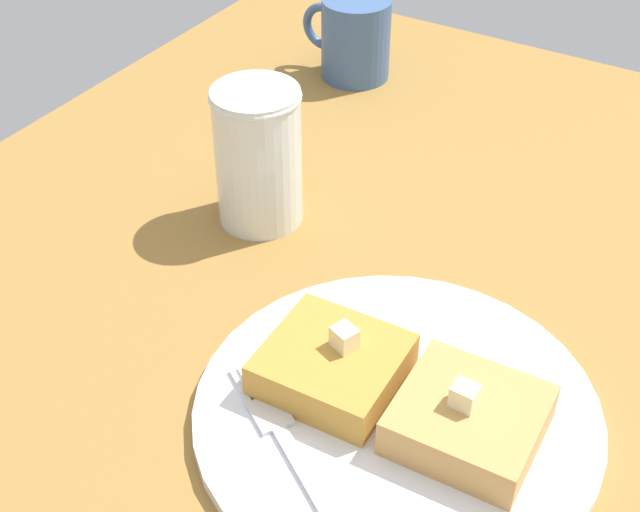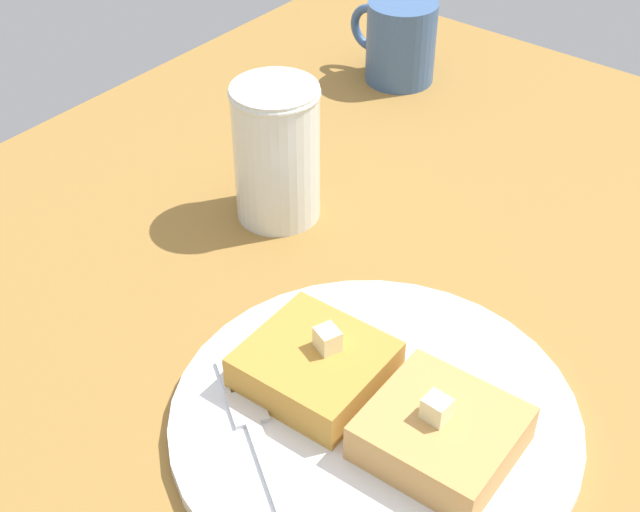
# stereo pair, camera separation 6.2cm
# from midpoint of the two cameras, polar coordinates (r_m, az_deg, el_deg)

# --- Properties ---
(table_surface) EXTENTS (1.05, 1.05, 0.02)m
(table_surface) POSITION_cam_midpoint_polar(r_m,az_deg,el_deg) (0.59, 7.93, -11.03)
(table_surface) COLOR olive
(table_surface) RESTS_ON ground
(plate) EXTENTS (0.26, 0.26, 0.01)m
(plate) POSITION_cam_midpoint_polar(r_m,az_deg,el_deg) (0.57, 1.79, -10.08)
(plate) COLOR white
(plate) RESTS_ON table_surface
(toast_slice_left) EXTENTS (0.09, 0.08, 0.03)m
(toast_slice_left) POSITION_cam_midpoint_polar(r_m,az_deg,el_deg) (0.55, 6.23, -10.54)
(toast_slice_left) COLOR tan
(toast_slice_left) RESTS_ON plate
(toast_slice_middle) EXTENTS (0.09, 0.08, 0.03)m
(toast_slice_middle) POSITION_cam_midpoint_polar(r_m,az_deg,el_deg) (0.57, -2.33, -7.18)
(toast_slice_middle) COLOR #BC8534
(toast_slice_middle) RESTS_ON plate
(butter_pat_primary) EXTENTS (0.02, 0.01, 0.02)m
(butter_pat_primary) POSITION_cam_midpoint_polar(r_m,az_deg,el_deg) (0.53, 5.90, -9.06)
(butter_pat_primary) COLOR #F1E9B6
(butter_pat_primary) RESTS_ON toast_slice_left
(butter_pat_secondary) EXTENTS (0.02, 0.02, 0.02)m
(butter_pat_secondary) POSITION_cam_midpoint_polar(r_m,az_deg,el_deg) (0.56, -1.61, -5.39)
(butter_pat_secondary) COLOR beige
(butter_pat_secondary) RESTS_ON toast_slice_middle
(fork) EXTENTS (0.14, 0.10, 0.00)m
(fork) POSITION_cam_midpoint_polar(r_m,az_deg,el_deg) (0.55, -5.53, -11.84)
(fork) COLOR silver
(fork) RESTS_ON plate
(syrup_jar) EXTENTS (0.07, 0.07, 0.12)m
(syrup_jar) POSITION_cam_midpoint_polar(r_m,az_deg,el_deg) (0.71, -6.47, 5.82)
(syrup_jar) COLOR #3C1B08
(syrup_jar) RESTS_ON table_surface
(coffee_mug) EXTENTS (0.10, 0.07, 0.08)m
(coffee_mug) POSITION_cam_midpoint_polar(r_m,az_deg,el_deg) (0.93, 0.24, 13.74)
(coffee_mug) COLOR #3C5D8F
(coffee_mug) RESTS_ON table_surface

